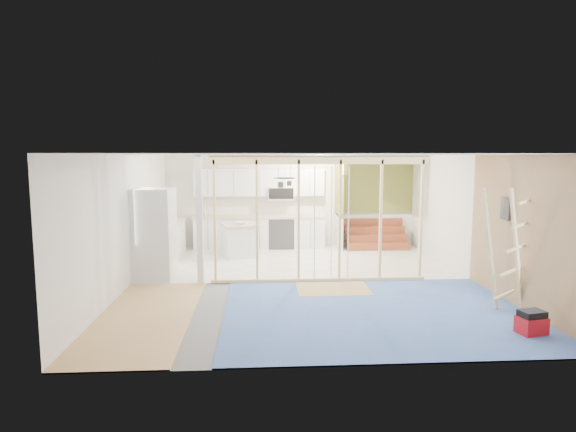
{
  "coord_description": "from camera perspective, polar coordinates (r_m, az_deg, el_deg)",
  "views": [
    {
      "loc": [
        -0.93,
        -9.58,
        2.56
      ],
      "look_at": [
        -0.3,
        0.6,
        1.3
      ],
      "focal_mm": 30.0,
      "sensor_mm": 36.0,
      "label": 1
    }
  ],
  "objects": [
    {
      "name": "room",
      "position": [
        9.7,
        1.97,
        -0.42
      ],
      "size": [
        7.01,
        8.01,
        2.61
      ],
      "color": "slate",
      "rests_on": "ground"
    },
    {
      "name": "base_cabinets",
      "position": [
        13.12,
        -6.48,
        -2.17
      ],
      "size": [
        4.45,
        2.24,
        0.93
      ],
      "color": "white",
      "rests_on": "room"
    },
    {
      "name": "toolbox",
      "position": [
        7.93,
        26.9,
        -11.26
      ],
      "size": [
        0.43,
        0.36,
        0.36
      ],
      "rotation": [
        0.0,
        0.0,
        0.21
      ],
      "color": "#AB0F18",
      "rests_on": "room"
    },
    {
      "name": "pot_rack",
      "position": [
        11.5,
        -0.45,
        4.24
      ],
      "size": [
        0.52,
        0.52,
        0.72
      ],
      "color": "black",
      "rests_on": "room"
    },
    {
      "name": "upper_cabinets",
      "position": [
        13.41,
        -3.17,
        3.88
      ],
      "size": [
        3.6,
        0.41,
        0.85
      ],
      "color": "white",
      "rests_on": "room"
    },
    {
      "name": "electrical_panel",
      "position": [
        9.31,
        24.38,
        0.81
      ],
      "size": [
        0.04,
        0.3,
        0.4
      ],
      "primitive_type": "cube",
      "color": "#3A3A3F",
      "rests_on": "room"
    },
    {
      "name": "fridge",
      "position": [
        10.39,
        -15.63,
        -2.11
      ],
      "size": [
        0.86,
        0.83,
        1.91
      ],
      "rotation": [
        0.0,
        0.0,
        -0.05
      ],
      "color": "silver",
      "rests_on": "room"
    },
    {
      "name": "island",
      "position": [
        12.37,
        -5.69,
        -2.9
      ],
      "size": [
        1.08,
        1.08,
        0.86
      ],
      "rotation": [
        0.0,
        0.0,
        0.26
      ],
      "color": "silver",
      "rests_on": "room"
    },
    {
      "name": "green_partition",
      "position": [
        13.66,
        9.04,
        0.17
      ],
      "size": [
        2.25,
        1.51,
        2.6
      ],
      "color": "olive",
      "rests_on": "room"
    },
    {
      "name": "soap_bottle_b",
      "position": [
        13.42,
        3.42,
        0.49
      ],
      "size": [
        0.11,
        0.11,
        0.2
      ],
      "primitive_type": "imported",
      "rotation": [
        0.0,
        0.0,
        -0.31
      ],
      "color": "white",
      "rests_on": "base_cabinets"
    },
    {
      "name": "ladder",
      "position": [
        8.69,
        24.51,
        -3.62
      ],
      "size": [
        1.08,
        0.23,
        2.05
      ],
      "rotation": [
        0.0,
        0.0,
        0.38
      ],
      "color": "#DFCB89",
      "rests_on": "room"
    },
    {
      "name": "soap_bottle_a",
      "position": [
        13.51,
        -9.9,
        0.61
      ],
      "size": [
        0.12,
        0.12,
        0.28
      ],
      "primitive_type": "imported",
      "rotation": [
        0.0,
        0.0,
        0.16
      ],
      "color": "#B1B5C5",
      "rests_on": "base_cabinets"
    },
    {
      "name": "sheathing_panel",
      "position": [
        8.86,
        26.36,
        -1.87
      ],
      "size": [
        0.02,
        4.0,
        2.6
      ],
      "primitive_type": "cube",
      "color": "tan",
      "rests_on": "room"
    },
    {
      "name": "stud_frame",
      "position": [
        9.65,
        0.7,
        1.2
      ],
      "size": [
        4.66,
        0.14,
        2.6
      ],
      "color": "beige",
      "rests_on": "room"
    },
    {
      "name": "ceiling_light",
      "position": [
        12.79,
        6.99,
        6.91
      ],
      "size": [
        0.32,
        0.32,
        0.08
      ],
      "primitive_type": "cylinder",
      "color": "#FFEABF",
      "rests_on": "room"
    },
    {
      "name": "floor_overlays",
      "position": [
        10.02,
        2.32,
        -7.7
      ],
      "size": [
        7.0,
        8.0,
        0.03
      ],
      "color": "silver",
      "rests_on": "room"
    },
    {
      "name": "bowl",
      "position": [
        12.22,
        -5.61,
        -0.82
      ],
      "size": [
        0.32,
        0.32,
        0.06
      ],
      "primitive_type": "imported",
      "rotation": [
        0.0,
        0.0,
        0.34
      ],
      "color": "silver",
      "rests_on": "island"
    }
  ]
}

